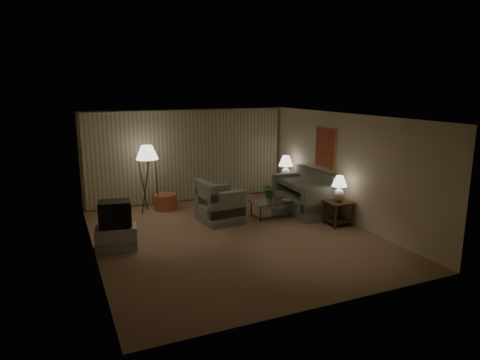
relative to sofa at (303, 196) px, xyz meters
name	(u,v)px	position (x,y,z in m)	size (l,w,h in m)	color
ground	(233,236)	(-2.50, -1.05, -0.44)	(7.00, 7.00, 0.00)	#9A6E55
room_shell	(211,151)	(-2.48, 0.46, 1.31)	(6.04, 7.02, 2.72)	beige
sofa	(303,196)	(0.00, 0.00, 0.00)	(2.11, 1.25, 0.88)	gray
armchair	(220,205)	(-2.39, 0.08, -0.02)	(1.16, 1.12, 0.83)	gray
side_table_near	(338,209)	(0.15, -1.35, -0.02)	(0.60, 0.60, 0.60)	#35210E
side_table_far	(285,187)	(0.15, 1.25, -0.04)	(0.49, 0.41, 0.60)	#35210E
table_lamp_near	(339,186)	(0.15, -1.35, 0.54)	(0.37, 0.37, 0.64)	white
table_lamp_far	(286,166)	(0.15, 1.25, 0.60)	(0.43, 0.43, 0.74)	white
coffee_table	(275,206)	(-0.93, -0.10, -0.16)	(1.23, 0.67, 0.41)	silver
tv_cabinet	(116,238)	(-5.05, -0.83, -0.19)	(0.90, 0.64, 0.50)	#B2B2B4
crt_tv	(115,214)	(-5.05, -0.83, 0.33)	(0.70, 0.54, 0.55)	black
floor_lamp	(148,178)	(-3.84, 1.65, 0.51)	(0.59, 0.59, 1.81)	#35210E
ottoman	(165,202)	(-3.38, 1.72, -0.23)	(0.64, 0.64, 0.42)	#A95339
vase	(270,199)	(-1.08, -0.10, 0.04)	(0.14, 0.14, 0.14)	white
flowers	(270,188)	(-1.08, -0.10, 0.33)	(0.39, 0.34, 0.43)	#31642C
book	(285,201)	(-0.68, -0.20, -0.02)	(0.17, 0.24, 0.02)	olive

